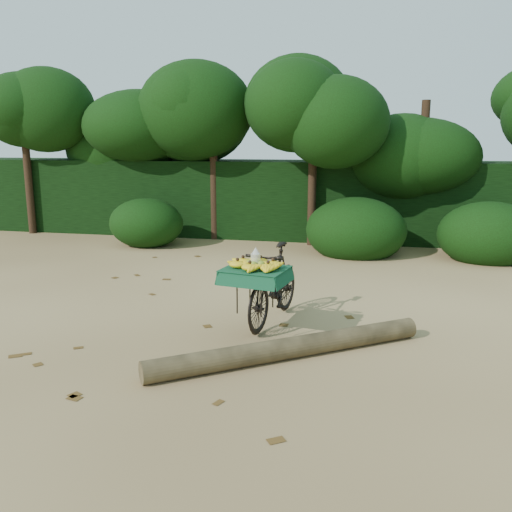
# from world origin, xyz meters

# --- Properties ---
(ground) EXTENTS (80.00, 80.00, 0.00)m
(ground) POSITION_xyz_m (0.00, 0.00, 0.00)
(ground) COLOR tan
(ground) RESTS_ON ground
(vendor_bicycle) EXTENTS (0.87, 1.79, 0.99)m
(vendor_bicycle) POSITION_xyz_m (0.65, -0.15, 0.51)
(vendor_bicycle) COLOR black
(vendor_bicycle) RESTS_ON ground
(fallen_log) EXTENTS (2.67, 2.06, 0.23)m
(fallen_log) POSITION_xyz_m (1.05, -1.26, 0.11)
(fallen_log) COLOR brown
(fallen_log) RESTS_ON ground
(hedge_backdrop) EXTENTS (26.00, 1.80, 1.80)m
(hedge_backdrop) POSITION_xyz_m (0.00, 6.30, 0.90)
(hedge_backdrop) COLOR black
(hedge_backdrop) RESTS_ON ground
(tree_row) EXTENTS (14.50, 2.00, 4.00)m
(tree_row) POSITION_xyz_m (-0.65, 5.50, 2.00)
(tree_row) COLOR black
(tree_row) RESTS_ON ground
(bush_clumps) EXTENTS (8.80, 1.70, 0.90)m
(bush_clumps) POSITION_xyz_m (0.50, 4.30, 0.45)
(bush_clumps) COLOR black
(bush_clumps) RESTS_ON ground
(leaf_litter) EXTENTS (7.00, 7.30, 0.01)m
(leaf_litter) POSITION_xyz_m (0.00, 0.65, 0.01)
(leaf_litter) COLOR #523716
(leaf_litter) RESTS_ON ground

